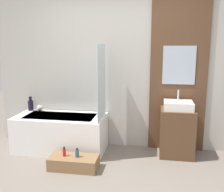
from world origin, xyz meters
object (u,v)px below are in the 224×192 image
Objects in this scene: vase_round_light at (40,108)px; bathtub at (61,133)px; bottle_soap_secondary at (77,153)px; sink at (178,105)px; vase_tall_dark at (31,105)px; wooden_step_bench at (74,163)px; bottle_soap_primary at (64,152)px.

bathtub is at bearing -28.30° from vase_round_light.
sink is at bearing 26.80° from bottle_soap_secondary.
vase_tall_dark is 2.32× the size of vase_round_light.
bathtub reaches higher than wooden_step_bench.
sink is 2.32m from vase_round_light.
vase_tall_dark is 1.81× the size of bottle_soap_primary.
vase_round_light is 1.31m from bottle_soap_secondary.
bottle_soap_primary is 0.19m from bottle_soap_secondary.
vase_round_light reaches higher than bottle_soap_primary.
vase_round_light is (-0.46, 0.25, 0.34)m from bathtub.
bottle_soap_secondary is (0.91, -0.85, -0.40)m from vase_round_light.
wooden_step_bench is 0.15m from bottle_soap_secondary.
bottle_soap_primary reaches higher than wooden_step_bench.
vase_round_light is (-0.86, 0.85, 0.54)m from wooden_step_bench.
wooden_step_bench is at bearing -56.11° from bathtub.
vase_tall_dark is at bearing 136.29° from bottle_soap_primary.
wooden_step_bench is at bearing -154.01° from sink.
bottle_soap_primary is at bearing -43.71° from vase_tall_dark.
wooden_step_bench is 6.42× the size of vase_round_light.
sink is 1.66m from bottle_soap_secondary.
vase_round_light is at bearing -2.59° from vase_tall_dark.
vase_round_light is at bearing 151.70° from bathtub.
bottle_soap_secondary is at bearing 0.00° from bottle_soap_primary.
bottle_soap_primary is at bearing -65.88° from bathtub.
vase_tall_dark is 1.32m from bottle_soap_primary.
vase_round_light is at bearing 135.44° from wooden_step_bench.
bottle_soap_secondary is at bearing -38.38° from vase_tall_dark.
bathtub is at bearing -176.87° from sink.
vase_tall_dark is 1.91× the size of bottle_soap_secondary.
sink reaches higher than vase_tall_dark.
bottle_soap_secondary is (-1.39, -0.70, -0.57)m from sink.
vase_tall_dark reaches higher than bathtub.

